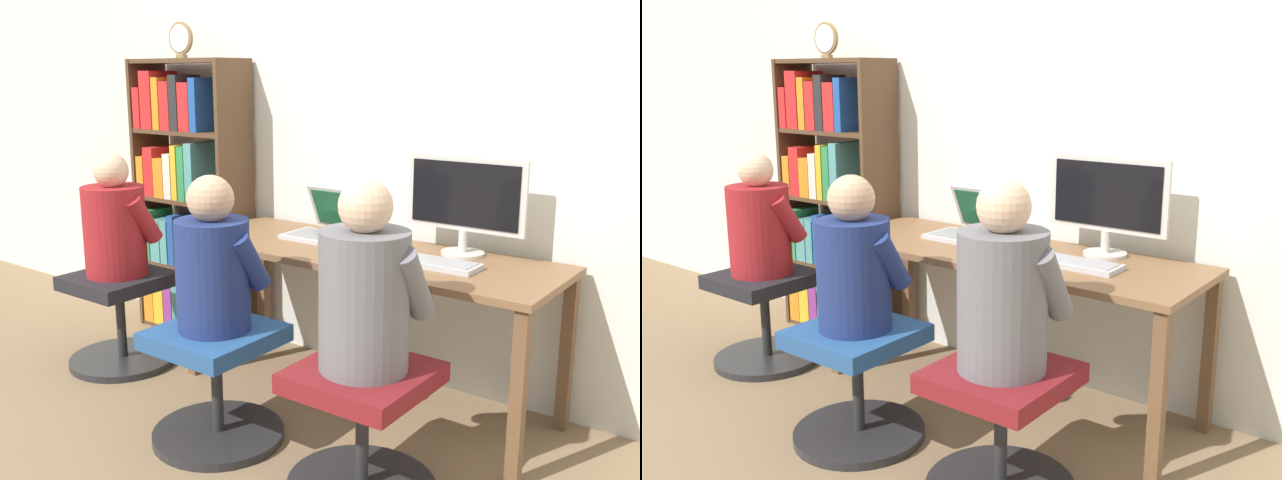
% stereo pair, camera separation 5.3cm
% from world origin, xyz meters
% --- Properties ---
extents(ground_plane, '(14.00, 14.00, 0.00)m').
position_xyz_m(ground_plane, '(0.00, 0.00, 0.00)').
color(ground_plane, '#846B4C').
extents(wall_back, '(10.00, 0.05, 2.60)m').
position_xyz_m(wall_back, '(0.00, 0.68, 1.30)').
color(wall_back, silver).
rests_on(wall_back, ground_plane).
extents(desk, '(1.76, 0.61, 0.71)m').
position_xyz_m(desk, '(0.00, 0.31, 0.64)').
color(desk, brown).
rests_on(desk, ground_plane).
extents(desktop_monitor, '(0.54, 0.19, 0.43)m').
position_xyz_m(desktop_monitor, '(0.38, 0.50, 0.94)').
color(desktop_monitor, beige).
rests_on(desktop_monitor, desk).
extents(laptop, '(0.36, 0.32, 0.23)m').
position_xyz_m(laptop, '(-0.28, 0.42, 0.76)').
color(laptop, '#B7B7BC').
rests_on(laptop, desk).
extents(keyboard, '(0.41, 0.15, 0.03)m').
position_xyz_m(keyboard, '(0.35, 0.26, 0.72)').
color(keyboard, '#B2B2B7').
rests_on(keyboard, desk).
extents(computer_mouse_by_keyboard, '(0.07, 0.11, 0.04)m').
position_xyz_m(computer_mouse_by_keyboard, '(0.07, 0.27, 0.73)').
color(computer_mouse_by_keyboard, black).
rests_on(computer_mouse_by_keyboard, desk).
extents(office_chair_left, '(0.55, 0.55, 0.48)m').
position_xyz_m(office_chair_left, '(0.42, -0.33, 0.26)').
color(office_chair_left, '#262628').
rests_on(office_chair_left, ground_plane).
extents(office_chair_right, '(0.55, 0.55, 0.48)m').
position_xyz_m(office_chair_right, '(-0.28, -0.36, 0.26)').
color(office_chair_right, '#262628').
rests_on(office_chair_right, ground_plane).
extents(person_at_monitor, '(0.38, 0.33, 0.67)m').
position_xyz_m(person_at_monitor, '(0.42, -0.33, 0.77)').
color(person_at_monitor, slate).
rests_on(person_at_monitor, office_chair_left).
extents(person_at_laptop, '(0.36, 0.31, 0.62)m').
position_xyz_m(person_at_laptop, '(-0.28, -0.36, 0.75)').
color(person_at_laptop, navy).
rests_on(person_at_laptop, office_chair_right).
extents(bookshelf, '(0.71, 0.27, 1.56)m').
position_xyz_m(bookshelf, '(-1.36, 0.47, 0.80)').
color(bookshelf, '#513823').
rests_on(bookshelf, ground_plane).
extents(desk_clock, '(0.17, 0.03, 0.19)m').
position_xyz_m(desk_clock, '(-1.25, 0.42, 1.66)').
color(desk_clock, olive).
rests_on(desk_clock, bookshelf).
extents(office_chair_side, '(0.55, 0.55, 0.48)m').
position_xyz_m(office_chair_side, '(-1.24, -0.09, 0.26)').
color(office_chair_side, '#262628').
rests_on(office_chair_side, ground_plane).
extents(person_near_shelf, '(0.38, 0.32, 0.62)m').
position_xyz_m(person_near_shelf, '(-1.24, -0.08, 0.74)').
color(person_near_shelf, maroon).
rests_on(person_near_shelf, office_chair_side).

